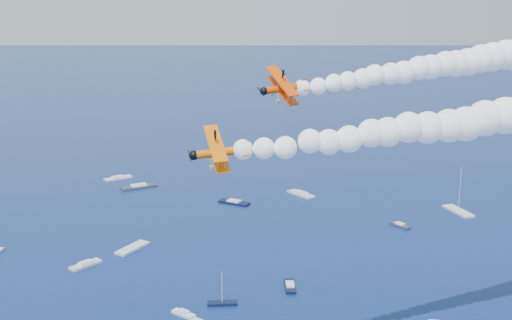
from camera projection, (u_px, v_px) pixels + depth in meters
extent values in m
cube|color=silver|center=(184.00, 314.00, 158.14)|extent=(5.87, 5.88, 0.70)
cube|color=silver|center=(458.00, 211.00, 233.28)|extent=(6.51, 14.11, 0.70)
cube|color=silver|center=(301.00, 194.00, 253.14)|extent=(9.35, 12.60, 0.70)
cube|color=black|center=(290.00, 286.00, 173.01)|extent=(3.63, 8.57, 0.70)
cube|color=black|center=(222.00, 303.00, 163.57)|extent=(7.54, 2.95, 0.70)
cube|color=silver|center=(86.00, 265.00, 186.92)|extent=(9.10, 8.44, 0.70)
cube|color=silver|center=(132.00, 248.00, 199.31)|extent=(10.54, 11.83, 0.70)
cube|color=black|center=(234.00, 202.00, 242.86)|extent=(11.64, 9.97, 0.70)
cube|color=#2E333E|center=(139.00, 187.00, 262.91)|extent=(14.98, 9.51, 0.70)
cube|color=silver|center=(118.00, 178.00, 275.01)|extent=(11.90, 8.25, 0.70)
cube|color=#2D333D|center=(400.00, 225.00, 218.73)|extent=(5.65, 7.69, 0.70)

